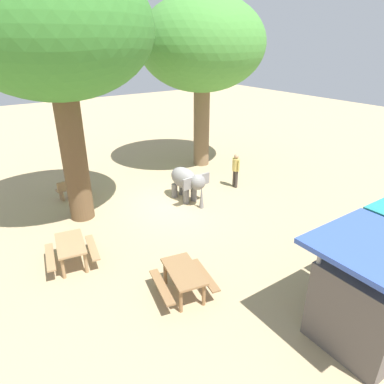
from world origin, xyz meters
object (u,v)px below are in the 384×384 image
at_px(wooden_bench, 73,187).
at_px(picnic_table_near, 71,248).
at_px(elephant, 187,181).
at_px(market_stall_blue, 369,299).
at_px(person_handler, 236,168).
at_px(shade_tree_main, 202,46).
at_px(picnic_table_far, 184,276).
at_px(shade_tree_secondary, 55,31).
at_px(feed_bucket, 191,180).

bearing_deg(wooden_bench, picnic_table_near, -113.53).
xyz_separation_m(elephant, market_stall_blue, (0.80, 8.47, 0.24)).
height_order(person_handler, market_stall_blue, market_stall_blue).
relative_size(elephant, wooden_bench, 1.43).
distance_m(elephant, person_handler, 2.67).
height_order(person_handler, wooden_bench, person_handler).
bearing_deg(person_handler, market_stall_blue, 73.56).
xyz_separation_m(person_handler, market_stall_blue, (3.47, 8.40, 0.19)).
distance_m(wooden_bench, market_stall_blue, 12.00).
bearing_deg(market_stall_blue, picnic_table_near, -54.95).
distance_m(person_handler, picnic_table_near, 8.32).
relative_size(person_handler, shade_tree_main, 0.19).
height_order(wooden_bench, picnic_table_far, wooden_bench).
xyz_separation_m(wooden_bench, picnic_table_near, (1.51, 4.92, 0.12)).
relative_size(shade_tree_secondary, market_stall_blue, 3.56).
bearing_deg(picnic_table_far, market_stall_blue, -133.01).
bearing_deg(feed_bucket, person_handler, 134.08).
bearing_deg(feed_bucket, shade_tree_main, -135.77).
distance_m(elephant, shade_tree_secondary, 7.18).
height_order(shade_tree_main, market_stall_blue, shade_tree_main).
relative_size(person_handler, feed_bucket, 4.50).
bearing_deg(person_handler, wooden_bench, -19.54).
xyz_separation_m(person_handler, picnic_table_far, (6.04, 4.82, -0.36)).
bearing_deg(shade_tree_main, elephant, 46.88).
distance_m(elephant, picnic_table_near, 5.77).
bearing_deg(market_stall_blue, elephant, -95.40).
bearing_deg(feed_bucket, wooden_bench, -17.61).
height_order(elephant, picnic_table_far, elephant).
bearing_deg(person_handler, shade_tree_secondary, -3.28).
relative_size(elephant, picnic_table_far, 1.16).
distance_m(person_handler, picnic_table_far, 7.73).
distance_m(person_handler, wooden_bench, 7.35).
bearing_deg(shade_tree_secondary, feed_bucket, -175.70).
xyz_separation_m(shade_tree_main, shade_tree_secondary, (7.48, 2.43, 0.52)).
bearing_deg(picnic_table_near, elephant, 118.58).
bearing_deg(shade_tree_main, picnic_table_near, 31.35).
height_order(elephant, wooden_bench, elephant).
distance_m(market_stall_blue, feed_bucket, 10.18).
bearing_deg(wooden_bench, feed_bucket, -24.08).
height_order(shade_tree_secondary, picnic_table_far, shade_tree_secondary).
bearing_deg(shade_tree_secondary, picnic_table_near, 66.74).
distance_m(shade_tree_main, shade_tree_secondary, 7.88).
height_order(shade_tree_main, shade_tree_secondary, shade_tree_secondary).
height_order(elephant, market_stall_blue, market_stall_blue).
bearing_deg(picnic_table_far, feed_bucket, -24.29).
distance_m(picnic_table_far, feed_bucket, 7.83).
relative_size(person_handler, picnic_table_near, 0.93).
height_order(picnic_table_near, feed_bucket, picnic_table_near).
relative_size(elephant, picnic_table_near, 1.18).
height_order(shade_tree_main, picnic_table_far, shade_tree_main).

